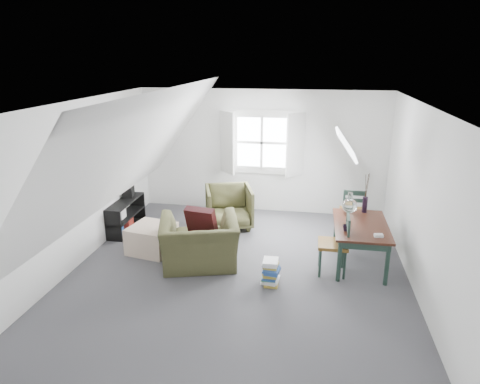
% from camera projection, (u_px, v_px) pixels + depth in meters
% --- Properties ---
extents(floor, '(5.50, 5.50, 0.00)m').
position_uv_depth(floor, '(239.00, 271.00, 6.50)').
color(floor, '#48484C').
rests_on(floor, ground).
extents(ceiling, '(5.50, 5.50, 0.00)m').
position_uv_depth(ceiling, '(238.00, 104.00, 5.74)').
color(ceiling, white).
rests_on(ceiling, wall_back).
extents(wall_back, '(5.00, 0.00, 5.00)m').
position_uv_depth(wall_back, '(262.00, 152.00, 8.70)').
color(wall_back, white).
rests_on(wall_back, ground).
extents(wall_front, '(5.00, 0.00, 5.00)m').
position_uv_depth(wall_front, '(181.00, 293.00, 3.54)').
color(wall_front, white).
rests_on(wall_front, ground).
extents(wall_left, '(0.00, 5.50, 5.50)m').
position_uv_depth(wall_left, '(77.00, 184.00, 6.52)').
color(wall_left, white).
rests_on(wall_left, ground).
extents(wall_right, '(0.00, 5.50, 5.50)m').
position_uv_depth(wall_right, '(422.00, 203.00, 5.72)').
color(wall_right, white).
rests_on(wall_right, ground).
extents(slope_left, '(3.19, 5.50, 4.48)m').
position_uv_depth(slope_left, '(134.00, 153.00, 6.21)').
color(slope_left, white).
rests_on(slope_left, wall_left).
extents(slope_right, '(3.19, 5.50, 4.48)m').
position_uv_depth(slope_right, '(353.00, 162.00, 5.71)').
color(slope_right, white).
rests_on(slope_right, wall_right).
extents(dormer_window, '(1.71, 0.35, 1.30)m').
position_uv_depth(dormer_window, '(262.00, 143.00, 8.57)').
color(dormer_window, white).
rests_on(dormer_window, wall_back).
extents(skylight, '(0.35, 0.75, 0.47)m').
position_uv_depth(skylight, '(346.00, 145.00, 6.94)').
color(skylight, white).
rests_on(skylight, slope_right).
extents(armchair_near, '(1.40, 1.30, 0.76)m').
position_uv_depth(armchair_near, '(200.00, 265.00, 6.70)').
color(armchair_near, '#404024').
rests_on(armchair_near, floor).
extents(armchair_far, '(1.06, 1.07, 0.78)m').
position_uv_depth(armchair_far, '(229.00, 226.00, 8.20)').
color(armchair_far, '#404024').
rests_on(armchair_far, floor).
extents(throw_pillow, '(0.51, 0.35, 0.49)m').
position_uv_depth(throw_pillow, '(201.00, 221.00, 6.63)').
color(throw_pillow, '#390F13').
rests_on(throw_pillow, armchair_near).
extents(ottoman, '(0.78, 0.78, 0.44)m').
position_uv_depth(ottoman, '(152.00, 239.00, 7.10)').
color(ottoman, '#C8AD95').
rests_on(ottoman, floor).
extents(dining_table, '(0.80, 1.34, 0.67)m').
position_uv_depth(dining_table, '(361.00, 230.00, 6.55)').
color(dining_table, '#321811').
rests_on(dining_table, floor).
extents(demijohn, '(0.24, 0.24, 0.34)m').
position_uv_depth(demijohn, '(350.00, 205.00, 6.93)').
color(demijohn, silver).
rests_on(demijohn, dining_table).
extents(vase_twigs, '(0.08, 0.09, 0.65)m').
position_uv_depth(vase_twigs, '(365.00, 204.00, 6.98)').
color(vase_twigs, black).
rests_on(vase_twigs, dining_table).
extents(cup, '(0.11, 0.11, 0.09)m').
position_uv_depth(cup, '(345.00, 231.00, 6.28)').
color(cup, black).
rests_on(cup, dining_table).
extents(paper_box, '(0.13, 0.10, 0.04)m').
position_uv_depth(paper_box, '(379.00, 236.00, 6.06)').
color(paper_box, white).
rests_on(paper_box, dining_table).
extents(dining_chair_far, '(0.43, 0.43, 0.92)m').
position_uv_depth(dining_chair_far, '(352.00, 211.00, 7.60)').
color(dining_chair_far, brown).
rests_on(dining_chair_far, floor).
extents(dining_chair_near, '(0.43, 0.43, 0.92)m').
position_uv_depth(dining_chair_near, '(336.00, 243.00, 6.31)').
color(dining_chair_near, brown).
rests_on(dining_chair_near, floor).
extents(media_shelf, '(0.37, 1.11, 0.57)m').
position_uv_depth(media_shelf, '(124.00, 217.00, 7.94)').
color(media_shelf, black).
rests_on(media_shelf, floor).
extents(electronics_box, '(0.23, 0.29, 0.21)m').
position_uv_depth(electronics_box, '(128.00, 192.00, 8.09)').
color(electronics_box, black).
rests_on(electronics_box, media_shelf).
extents(magazine_stack, '(0.28, 0.33, 0.37)m').
position_uv_depth(magazine_stack, '(271.00, 272.00, 6.08)').
color(magazine_stack, '#B29933').
rests_on(magazine_stack, floor).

